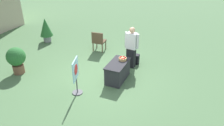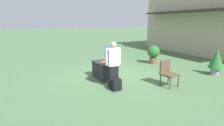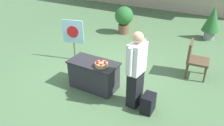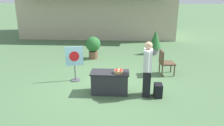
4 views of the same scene
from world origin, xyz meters
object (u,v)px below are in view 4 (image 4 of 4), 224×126
Objects in this scene: apple_basket at (119,71)px; poster_board at (75,62)px; display_table at (110,82)px; potted_plant_near_right at (93,46)px; patio_chair at (165,61)px; person_visitor at (147,69)px; potted_plant_near_left at (155,40)px; backpack at (158,90)px.

poster_board reaches higher than apple_basket.
potted_plant_near_right is (-1.09, 3.81, 0.28)m from display_table.
display_table is 2.71m from patio_chair.
display_table is 0.70× the size of person_visitor.
potted_plant_near_right is (-1.38, 3.90, -0.13)m from apple_basket.
potted_plant_near_left reaches higher than potted_plant_near_right.
potted_plant_near_right reaches higher than backpack.
potted_plant_near_left is at bearing 121.70° from poster_board.
display_table is at bearing 37.52° from poster_board.
potted_plant_near_right reaches higher than patio_chair.
potted_plant_near_left is (0.01, 3.06, 0.17)m from patio_chair.
apple_basket is 2.58m from patio_chair.
person_visitor is at bearing -99.95° from potted_plant_near_left.
patio_chair is at bearing 47.20° from apple_basket.
person_visitor is at bearing 168.77° from backpack.
apple_basket is at bearing 40.22° from poster_board.
person_visitor is 4.13× the size of backpack.
person_visitor is (1.16, -0.13, 0.53)m from display_table.
patio_chair reaches higher than backpack.
patio_chair is (2.03, 1.79, 0.19)m from display_table.
poster_board is at bearing -95.14° from potted_plant_near_right.
person_visitor is at bearing -60.22° from potted_plant_near_right.
person_visitor is 0.77m from backpack.
apple_basket is at bearing -70.54° from potted_plant_near_right.
apple_basket reaches higher than display_table.
person_visitor reaches higher than poster_board.
patio_chair is at bearing 75.63° from backpack.
person_visitor is 4.55m from potted_plant_near_right.
potted_plant_near_right is at bearing 106.02° from display_table.
potted_plant_near_left is (2.03, 4.85, 0.37)m from display_table.
apple_basket is at bearing -17.27° from display_table.
apple_basket is 0.17× the size of person_visitor.
poster_board is at bearing 144.87° from display_table.
potted_plant_near_right is at bearing 123.05° from backpack.
display_table is at bearing -143.28° from patio_chair.
backpack is at bearing 175.17° from person_visitor.
potted_plant_near_left is at bearing 67.25° from display_table.
person_visitor is (0.88, -0.04, 0.12)m from apple_basket.
backpack is at bearing -95.86° from potted_plant_near_left.
patio_chair is (0.87, 1.92, -0.34)m from person_visitor.
backpack is (1.52, -0.20, -0.15)m from display_table.
display_table is 3.97m from potted_plant_near_right.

